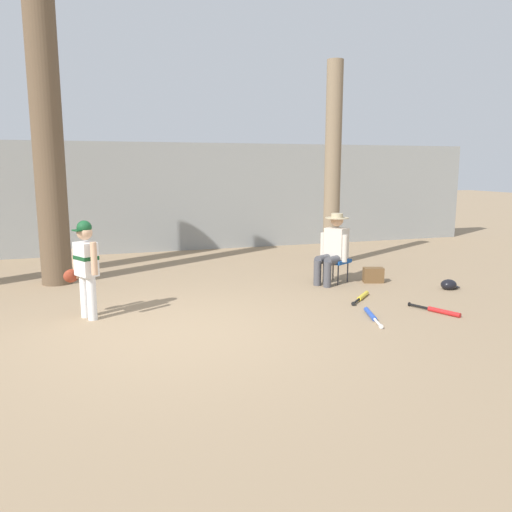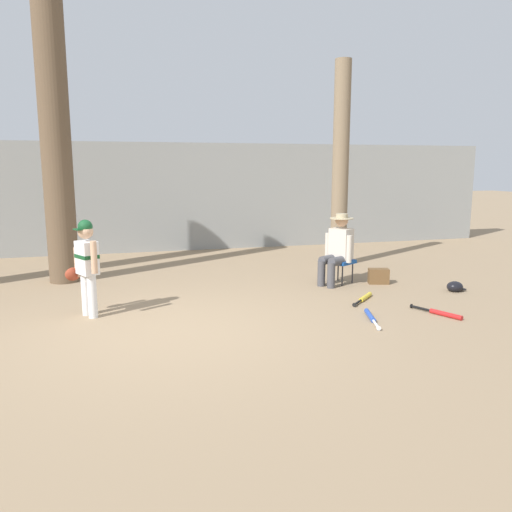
% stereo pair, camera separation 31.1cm
% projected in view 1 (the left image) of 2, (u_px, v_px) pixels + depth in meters
% --- Properties ---
extents(ground_plane, '(60.00, 60.00, 0.00)m').
position_uv_depth(ground_plane, '(173.00, 332.00, 6.16)').
color(ground_plane, '#937A5B').
extents(concrete_back_wall, '(18.00, 0.36, 2.54)m').
position_uv_depth(concrete_back_wall, '(130.00, 198.00, 11.75)').
color(concrete_back_wall, gray).
rests_on(concrete_back_wall, ground).
extents(tree_near_player, '(0.76, 0.76, 5.19)m').
position_uv_depth(tree_near_player, '(49.00, 152.00, 8.37)').
color(tree_near_player, brown).
rests_on(tree_near_player, ground).
extents(tree_behind_spectator, '(0.43, 0.43, 4.11)m').
position_uv_depth(tree_behind_spectator, '(333.00, 173.00, 10.13)').
color(tree_behind_spectator, '#7F6B51').
rests_on(tree_behind_spectator, ground).
extents(young_ballplayer, '(0.49, 0.53, 1.31)m').
position_uv_depth(young_ballplayer, '(85.00, 263.00, 6.60)').
color(young_ballplayer, white).
rests_on(young_ballplayer, ground).
extents(folding_stool, '(0.55, 0.55, 0.41)m').
position_uv_depth(folding_stool, '(336.00, 262.00, 8.77)').
color(folding_stool, '#194C9E').
rests_on(folding_stool, ground).
extents(seated_spectator, '(0.66, 0.57, 1.20)m').
position_uv_depth(seated_spectator, '(333.00, 247.00, 8.65)').
color(seated_spectator, '#47474C').
rests_on(seated_spectator, ground).
extents(handbag_beside_stool, '(0.38, 0.27, 0.26)m').
position_uv_depth(handbag_beside_stool, '(373.00, 275.00, 8.80)').
color(handbag_beside_stool, brown).
rests_on(handbag_beside_stool, ground).
extents(bat_blue_youth, '(0.28, 0.77, 0.07)m').
position_uv_depth(bat_blue_youth, '(371.00, 315.00, 6.75)').
color(bat_blue_youth, '#2347AD').
rests_on(bat_blue_youth, ground).
extents(bat_yellow_trainer, '(0.57, 0.56, 0.07)m').
position_uv_depth(bat_yellow_trainer, '(362.00, 297.00, 7.72)').
color(bat_yellow_trainer, yellow).
rests_on(bat_yellow_trainer, ground).
extents(bat_red_barrel, '(0.37, 0.73, 0.07)m').
position_uv_depth(bat_red_barrel, '(440.00, 311.00, 6.95)').
color(bat_red_barrel, red).
rests_on(bat_red_barrel, ground).
extents(batting_helmet_black, '(0.31, 0.24, 0.18)m').
position_uv_depth(batting_helmet_black, '(449.00, 285.00, 8.31)').
color(batting_helmet_black, black).
rests_on(batting_helmet_black, ground).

